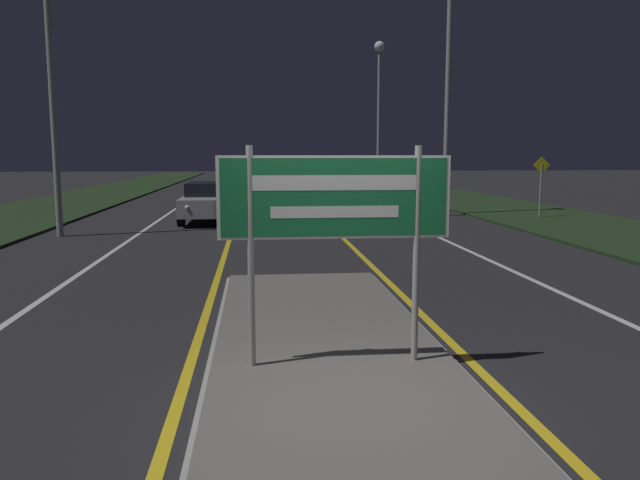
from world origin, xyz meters
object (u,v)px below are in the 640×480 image
streetlight_right_far (379,86)px  highway_sign (335,208)px  car_receding_0 (361,200)px  warning_sign (541,181)px  car_receding_1 (398,187)px  car_approaching_0 (211,201)px  streetlight_right_near (449,43)px

streetlight_right_far → highway_sign: bearing=-101.8°
car_receding_0 → warning_sign: (6.53, 0.92, 0.58)m
highway_sign → car_receding_1: highway_sign is taller
car_receding_0 → car_receding_1: (3.17, 8.51, -0.02)m
car_approaching_0 → warning_sign: warning_sign is taller
streetlight_right_near → streetlight_right_far: (0.53, 15.61, 0.14)m
streetlight_right_near → warning_sign: (3.00, -1.46, -4.87)m
car_approaching_0 → warning_sign: (11.52, -0.51, 0.66)m
streetlight_right_near → warning_sign: bearing=-26.0°
streetlight_right_far → warning_sign: 17.97m
highway_sign → streetlight_right_far: streetlight_right_far is taller
highway_sign → streetlight_right_near: 17.92m
car_receding_1 → car_approaching_0: (-8.15, -7.08, -0.06)m
highway_sign → streetlight_right_far: 32.86m
streetlight_right_near → car_receding_1: (-0.36, 6.12, -5.47)m
car_approaching_0 → warning_sign: bearing=-2.5°
streetlight_right_far → car_receding_0: (-4.06, -18.00, -5.59)m
highway_sign → car_receding_1: 23.11m
streetlight_right_far → car_receding_1: 11.06m
highway_sign → car_approaching_0: highway_sign is taller
highway_sign → streetlight_right_near: size_ratio=0.25×
car_receding_0 → car_approaching_0: size_ratio=1.03×
car_receding_1 → warning_sign: size_ratio=2.25×
car_receding_1 → car_approaching_0: size_ratio=1.07×
car_receding_0 → car_approaching_0: bearing=164.1°
streetlight_right_near → streetlight_right_far: bearing=88.1°
streetlight_right_near → car_receding_1: 8.22m
car_receding_0 → car_receding_1: size_ratio=0.96×
highway_sign → car_approaching_0: (-2.37, 15.27, -1.04)m
highway_sign → streetlight_right_near: (6.14, 16.22, 4.49)m
car_receding_0 → car_approaching_0: car_receding_0 is taller
streetlight_right_near → warning_sign: 5.91m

